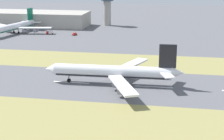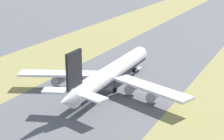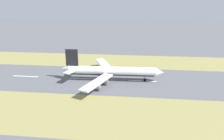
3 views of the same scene
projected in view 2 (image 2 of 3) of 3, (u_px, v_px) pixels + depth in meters
ground_plane at (110, 88)px, 135.27m from camera, size 800.00×800.00×0.00m
grass_median_west at (13, 71)px, 154.40m from camera, size 40.00×600.00×0.01m
centreline_dash_mid at (82, 108)px, 118.57m from camera, size 1.20×18.00×0.01m
centreline_dash_far at (132, 73)px, 152.67m from camera, size 1.20×18.00×0.01m
airplane_main_jet at (110, 74)px, 131.82m from camera, size 64.11×67.12×20.20m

